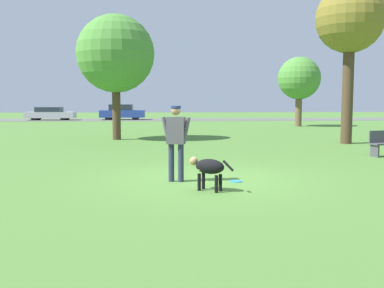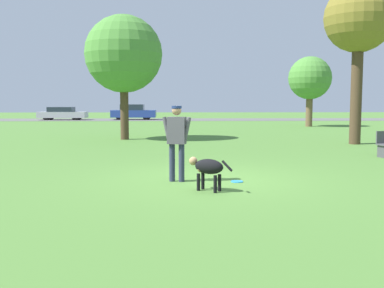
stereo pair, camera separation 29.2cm
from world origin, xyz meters
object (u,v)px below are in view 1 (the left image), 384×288
(person, at_px, (176,137))
(tree_near_right, at_px, (350,21))
(dog, at_px, (208,168))
(parked_car_silver, at_px, (50,114))
(tree_mid_center, at_px, (116,54))
(tree_far_right, at_px, (299,79))
(frisbee, at_px, (236,181))
(parked_car_blue, at_px, (122,112))

(person, height_order, tree_near_right, tree_near_right)
(dog, height_order, parked_car_silver, parked_car_silver)
(tree_mid_center, xyz_separation_m, tree_far_right, (11.76, 10.26, -0.58))
(tree_far_right, bearing_deg, dog, -111.15)
(dog, bearing_deg, frisbee, -90.97)
(person, bearing_deg, frisbee, 10.35)
(person, distance_m, dog, 1.35)
(dog, relative_size, parked_car_blue, 0.21)
(tree_near_right, relative_size, parked_car_silver, 1.47)
(parked_car_blue, bearing_deg, parked_car_silver, -175.99)
(tree_far_right, distance_m, tree_near_right, 13.09)
(tree_mid_center, distance_m, tree_near_right, 10.31)
(person, height_order, parked_car_blue, person)
(person, height_order, tree_far_right, tree_far_right)
(dog, height_order, tree_mid_center, tree_mid_center)
(tree_near_right, bearing_deg, parked_car_blue, 115.31)
(frisbee, bearing_deg, tree_mid_center, 108.72)
(parked_car_blue, bearing_deg, tree_far_right, -40.31)
(dog, relative_size, frisbee, 3.23)
(tree_far_right, relative_size, parked_car_silver, 1.09)
(frisbee, relative_size, tree_far_right, 0.06)
(tree_near_right, bearing_deg, person, -131.16)
(person, distance_m, tree_mid_center, 11.75)
(tree_near_right, bearing_deg, tree_far_right, 81.84)
(tree_far_right, bearing_deg, person, -113.52)
(person, height_order, frisbee, person)
(dog, height_order, parked_car_blue, parked_car_blue)
(tree_far_right, height_order, parked_car_blue, tree_far_right)
(frisbee, bearing_deg, parked_car_blue, 99.44)
(frisbee, distance_m, parked_car_silver, 35.08)
(tree_near_right, bearing_deg, parked_car_silver, 127.02)
(tree_far_right, bearing_deg, parked_car_silver, 150.46)
(frisbee, relative_size, parked_car_silver, 0.06)
(frisbee, height_order, parked_car_blue, parked_car_blue)
(tree_far_right, relative_size, parked_car_blue, 1.16)
(tree_near_right, relative_size, parked_car_blue, 1.56)
(tree_far_right, height_order, tree_near_right, tree_near_right)
(dog, distance_m, tree_far_right, 24.24)
(frisbee, bearing_deg, tree_near_right, 54.71)
(person, distance_m, frisbee, 1.68)
(tree_mid_center, bearing_deg, tree_near_right, -14.60)
(frisbee, relative_size, tree_mid_center, 0.05)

